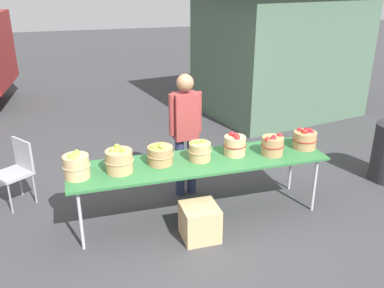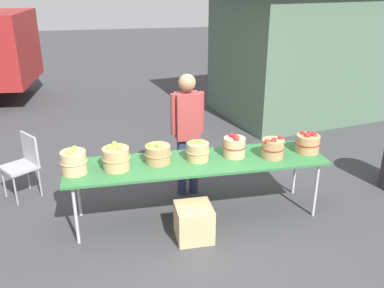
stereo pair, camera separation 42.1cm
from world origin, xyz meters
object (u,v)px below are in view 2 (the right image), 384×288
(apple_basket_green_2, at_px, (158,153))
(vendor_adult, at_px, (187,126))
(apple_basket_red_1, at_px, (273,148))
(market_table, at_px, (197,164))
(apple_basket_green_1, at_px, (116,158))
(apple_basket_green_3, at_px, (198,151))
(produce_crate, at_px, (194,222))
(apple_basket_red_2, at_px, (308,143))
(apple_basket_red_0, at_px, (234,146))
(apple_basket_green_0, at_px, (74,161))
(folding_chair, at_px, (24,161))

(apple_basket_green_2, bearing_deg, vendor_adult, 49.69)
(apple_basket_red_1, relative_size, vendor_adult, 0.17)
(market_table, height_order, apple_basket_green_1, apple_basket_green_1)
(apple_basket_green_1, xyz_separation_m, apple_basket_green_3, (0.96, 0.05, -0.02))
(apple_basket_green_1, relative_size, produce_crate, 0.79)
(apple_basket_red_1, distance_m, produce_crate, 1.31)
(apple_basket_green_2, height_order, produce_crate, apple_basket_green_2)
(apple_basket_green_1, xyz_separation_m, apple_basket_red_2, (2.36, 0.02, -0.02))
(apple_basket_red_0, distance_m, apple_basket_red_2, 0.94)
(apple_basket_green_1, distance_m, produce_crate, 1.15)
(apple_basket_green_0, relative_size, apple_basket_green_2, 0.96)
(market_table, relative_size, vendor_adult, 1.86)
(apple_basket_red_1, relative_size, produce_crate, 0.71)
(apple_basket_green_0, xyz_separation_m, apple_basket_green_1, (0.47, 0.01, -0.00))
(folding_chair, bearing_deg, produce_crate, 19.27)
(vendor_adult, bearing_deg, apple_basket_red_0, 128.15)
(apple_basket_green_3, bearing_deg, apple_basket_green_0, -177.58)
(apple_basket_green_3, xyz_separation_m, apple_basket_red_1, (0.90, -0.10, 0.00))
(apple_basket_green_1, distance_m, apple_basket_green_2, 0.49)
(market_table, height_order, vendor_adult, vendor_adult)
(market_table, bearing_deg, apple_basket_green_3, 63.00)
(apple_basket_green_0, height_order, folding_chair, apple_basket_green_0)
(produce_crate, bearing_deg, apple_basket_green_0, 161.45)
(vendor_adult, relative_size, folding_chair, 1.94)
(apple_basket_red_2, bearing_deg, market_table, -179.95)
(apple_basket_green_3, height_order, vendor_adult, vendor_adult)
(vendor_adult, bearing_deg, apple_basket_red_2, 154.32)
(apple_basket_red_0, relative_size, folding_chair, 0.33)
(apple_basket_green_2, distance_m, apple_basket_red_0, 0.94)
(apple_basket_green_2, height_order, apple_basket_red_1, apple_basket_green_2)
(market_table, xyz_separation_m, produce_crate, (-0.14, -0.46, -0.51))
(apple_basket_green_1, bearing_deg, apple_basket_green_0, -178.73)
(apple_basket_red_2, bearing_deg, produce_crate, -163.47)
(apple_basket_green_3, distance_m, folding_chair, 2.40)
(apple_basket_red_2, bearing_deg, apple_basket_green_2, 178.31)
(market_table, distance_m, apple_basket_green_2, 0.49)
(apple_basket_green_0, relative_size, apple_basket_red_1, 1.06)
(apple_basket_green_2, xyz_separation_m, folding_chair, (-1.69, 0.93, -0.36))
(apple_basket_red_2, distance_m, folding_chair, 3.72)
(folding_chair, bearing_deg, apple_basket_green_0, 0.93)
(apple_basket_green_3, relative_size, vendor_adult, 0.17)
(apple_basket_green_1, bearing_deg, apple_basket_red_1, -1.65)
(apple_basket_green_3, xyz_separation_m, apple_basket_red_2, (1.40, -0.03, 0.00))
(folding_chair, bearing_deg, apple_basket_green_1, 15.00)
(apple_basket_green_1, height_order, apple_basket_red_1, apple_basket_green_1)
(apple_basket_green_3, bearing_deg, apple_basket_red_1, -6.56)
(apple_basket_red_0, bearing_deg, folding_chair, 160.37)
(apple_basket_green_1, bearing_deg, apple_basket_red_0, 2.94)
(apple_basket_red_2, bearing_deg, apple_basket_red_0, 176.84)
(market_table, xyz_separation_m, apple_basket_green_3, (0.02, 0.03, 0.15))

